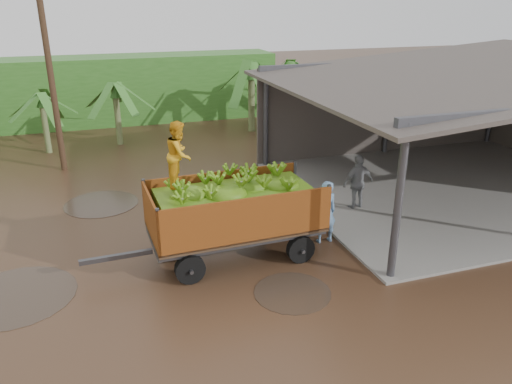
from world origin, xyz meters
TOP-DOWN VIEW (x-y plane):
  - ground at (0.00, 0.00)m, footprint 100.00×100.00m
  - packing_shed at (11.77, 1.77)m, footprint 12.78×10.80m
  - hedge_north at (-2.00, 16.00)m, footprint 22.00×3.00m
  - banana_trailer at (1.91, -1.32)m, footprint 6.31×2.35m
  - man_blue at (4.59, -1.34)m, footprint 0.69×0.46m
  - man_grey at (6.63, 0.44)m, footprint 1.15×0.56m
  - utility_pole at (-2.67, 7.93)m, footprint 1.20×0.24m

SIDE VIEW (x-z plane):
  - ground at x=0.00m, z-range 0.00..0.00m
  - man_blue at x=4.59m, z-range 0.00..1.86m
  - man_grey at x=6.63m, z-range 0.00..1.90m
  - banana_trailer at x=1.91m, z-range -0.51..3.27m
  - hedge_north at x=-2.00m, z-range 0.00..3.60m
  - packing_shed at x=11.77m, z-range 0.13..4.88m
  - utility_pole at x=-2.67m, z-range 0.06..8.08m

